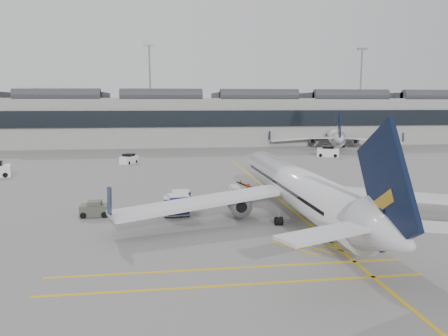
{
  "coord_description": "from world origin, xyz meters",
  "views": [
    {
      "loc": [
        -1.98,
        -35.18,
        10.06
      ],
      "look_at": [
        3.65,
        4.64,
        4.0
      ],
      "focal_mm": 35.0,
      "sensor_mm": 36.0,
      "label": 1
    }
  ],
  "objects": [
    {
      "name": "ground",
      "position": [
        0.0,
        0.0,
        0.0
      ],
      "size": [
        220.0,
        220.0,
        0.0
      ],
      "primitive_type": "plane",
      "color": "gray",
      "rests_on": "ground"
    },
    {
      "name": "terminal",
      "position": [
        0.0,
        71.93,
        6.14
      ],
      "size": [
        200.0,
        20.45,
        12.4
      ],
      "color": "#9E9E99",
      "rests_on": "ground"
    },
    {
      "name": "light_masts",
      "position": [
        -1.67,
        86.0,
        14.49
      ],
      "size": [
        113.0,
        0.6,
        25.45
      ],
      "color": "slate",
      "rests_on": "ground"
    },
    {
      "name": "apron_markings",
      "position": [
        10.0,
        10.0,
        0.01
      ],
      "size": [
        0.25,
        60.0,
        0.01
      ],
      "primitive_type": "cube",
      "color": "gold",
      "rests_on": "ground"
    },
    {
      "name": "airliner_main",
      "position": [
        9.59,
        0.48,
        2.74
      ],
      "size": [
        32.15,
        35.12,
        9.34
      ],
      "rotation": [
        0.0,
        0.0,
        0.01
      ],
      "color": "silver",
      "rests_on": "ground"
    },
    {
      "name": "airliner_far",
      "position": [
        36.82,
        59.81,
        2.53
      ],
      "size": [
        28.17,
        31.26,
        8.6
      ],
      "rotation": [
        0.0,
        0.0,
        -0.31
      ],
      "color": "silver",
      "rests_on": "ground"
    },
    {
      "name": "belt_loader",
      "position": [
        6.34,
        9.49,
        0.51
      ],
      "size": [
        4.41,
        1.99,
        1.76
      ],
      "rotation": [
        0.0,
        0.0,
        0.18
      ],
      "color": "silver",
      "rests_on": "ground"
    },
    {
      "name": "baggage_cart_a",
      "position": [
        -0.69,
        2.99,
        1.05
      ],
      "size": [
        2.06,
        1.79,
        1.96
      ],
      "rotation": [
        0.0,
        0.0,
        0.15
      ],
      "color": "gray",
      "rests_on": "ground"
    },
    {
      "name": "baggage_cart_b",
      "position": [
        -1.18,
        2.98,
        0.95
      ],
      "size": [
        1.73,
        1.45,
        1.77
      ],
      "rotation": [
        0.0,
        0.0,
        0.04
      ],
      "color": "gray",
      "rests_on": "ground"
    },
    {
      "name": "baggage_cart_c",
      "position": [
        -0.39,
        5.98,
        0.92
      ],
      "size": [
        1.66,
        1.38,
        1.71
      ],
      "rotation": [
        0.0,
        0.0,
        0.03
      ],
      "color": "gray",
      "rests_on": "ground"
    },
    {
      "name": "baggage_cart_d",
      "position": [
        -0.29,
        5.55,
        0.91
      ],
      "size": [
        1.94,
        1.75,
        1.7
      ],
      "rotation": [
        0.0,
        0.0,
        -0.3
      ],
      "color": "gray",
      "rests_on": "ground"
    },
    {
      "name": "ramp_agent_a",
      "position": [
        4.69,
        5.09,
        0.92
      ],
      "size": [
        0.73,
        0.8,
        1.85
      ],
      "primitive_type": "imported",
      "rotation": [
        0.0,
        0.0,
        1.03
      ],
      "color": "#FD580D",
      "rests_on": "ground"
    },
    {
      "name": "ramp_agent_b",
      "position": [
        6.41,
        7.18,
        0.98
      ],
      "size": [
        1.2,
        1.19,
        1.96
      ],
      "primitive_type": "imported",
      "rotation": [
        0.0,
        0.0,
        3.9
      ],
      "color": "#EC460C",
      "rests_on": "ground"
    },
    {
      "name": "pushback_tug",
      "position": [
        -8.08,
        3.91,
        0.62
      ],
      "size": [
        2.49,
        1.54,
        1.39
      ],
      "rotation": [
        0.0,
        0.0,
        0.0
      ],
      "color": "#474A3F",
      "rests_on": "ground"
    },
    {
      "name": "safety_cone_nose",
      "position": [
        7.61,
        17.92,
        0.26
      ],
      "size": [
        0.37,
        0.37,
        0.51
      ],
      "primitive_type": "cone",
      "color": "#F24C0A",
      "rests_on": "ground"
    },
    {
      "name": "safety_cone_engine",
      "position": [
        16.47,
        3.24,
        0.24
      ],
      "size": [
        0.34,
        0.34,
        0.47
      ],
      "primitive_type": "cone",
      "color": "#F24C0A",
      "rests_on": "ground"
    },
    {
      "name": "service_van_mid",
      "position": [
        -7.57,
        38.03,
        0.74
      ],
      "size": [
        3.01,
        3.61,
        1.66
      ],
      "rotation": [
        0.0,
        0.0,
        1.05
      ],
      "color": "white",
      "rests_on": "ground"
    },
    {
      "name": "service_van_right",
      "position": [
        28.63,
        42.29,
        0.91
      ],
      "size": [
        4.43,
        3.35,
        2.04
      ],
      "rotation": [
        0.0,
        0.0,
        -0.39
      ],
      "color": "white",
      "rests_on": "ground"
    }
  ]
}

